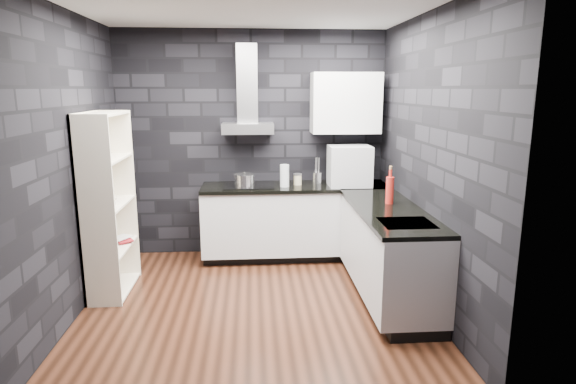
{
  "coord_description": "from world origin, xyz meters",
  "views": [
    {
      "loc": [
        0.0,
        -4.25,
        2.01
      ],
      "look_at": [
        0.35,
        0.45,
        1.0
      ],
      "focal_mm": 30.0,
      "sensor_mm": 36.0,
      "label": 1
    }
  ],
  "objects": [
    {
      "name": "counter_right_cab",
      "position": [
        1.3,
        0.1,
        0.48
      ],
      "size": [
        0.6,
        1.8,
        0.76
      ],
      "primitive_type": "cube",
      "color": "silver",
      "rests_on": "ground"
    },
    {
      "name": "counter_back_top",
      "position": [
        0.5,
        1.29,
        0.88
      ],
      "size": [
        2.2,
        0.62,
        0.04
      ],
      "primitive_type": "cube",
      "color": "black",
      "rests_on": "counter_back_cab"
    },
    {
      "name": "book_red",
      "position": [
        -1.41,
        0.58,
        0.57
      ],
      "size": [
        0.14,
        0.1,
        0.2
      ],
      "primitive_type": "imported",
      "rotation": [
        0.0,
        0.0,
        0.55
      ],
      "color": "maroon",
      "rests_on": "bookshelf"
    },
    {
      "name": "wall_right",
      "position": [
        1.62,
        0.0,
        1.35
      ],
      "size": [
        0.05,
        3.2,
        2.7
      ],
      "primitive_type": "cube",
      "color": "black",
      "rests_on": "ground"
    },
    {
      "name": "cooktop",
      "position": [
        -0.05,
        1.3,
        0.91
      ],
      "size": [
        0.58,
        0.5,
        0.01
      ],
      "primitive_type": "cube",
      "color": "black",
      "rests_on": "counter_back_top"
    },
    {
      "name": "wall_front",
      "position": [
        0.0,
        -1.62,
        1.35
      ],
      "size": [
        3.2,
        0.05,
        2.7
      ],
      "primitive_type": "cube",
      "color": "black",
      "rests_on": "ground"
    },
    {
      "name": "counter_back_cab",
      "position": [
        0.5,
        1.3,
        0.48
      ],
      "size": [
        2.2,
        0.6,
        0.76
      ],
      "primitive_type": "cube",
      "color": "silver",
      "rests_on": "ground"
    },
    {
      "name": "wall_back",
      "position": [
        0.0,
        1.62,
        1.35
      ],
      "size": [
        3.2,
        0.05,
        2.7
      ],
      "primitive_type": "cube",
      "color": "black",
      "rests_on": "ground"
    },
    {
      "name": "toekick_right",
      "position": [
        1.34,
        0.1,
        0.05
      ],
      "size": [
        0.5,
        1.78,
        0.1
      ],
      "primitive_type": "cube",
      "color": "black",
      "rests_on": "ground"
    },
    {
      "name": "storage_jar",
      "position": [
        0.53,
        1.32,
        0.96
      ],
      "size": [
        0.1,
        0.1,
        0.12
      ],
      "primitive_type": "cylinder",
      "rotation": [
        0.0,
        0.0,
        0.02
      ],
      "color": "#C3B68D",
      "rests_on": "counter_back_top"
    },
    {
      "name": "ceiling",
      "position": [
        0.0,
        0.0,
        2.7
      ],
      "size": [
        3.2,
        3.2,
        0.0
      ],
      "primitive_type": "plane",
      "rotation": [
        3.14,
        0.0,
        0.0
      ],
      "color": "silver"
    },
    {
      "name": "hood_chimney",
      "position": [
        -0.05,
        1.5,
        2.07
      ],
      "size": [
        0.24,
        0.2,
        0.9
      ],
      "primitive_type": "cube",
      "color": "#B2B2B7",
      "rests_on": "hood_body"
    },
    {
      "name": "glass_vase",
      "position": [
        0.37,
        1.21,
        1.03
      ],
      "size": [
        0.12,
        0.12,
        0.26
      ],
      "primitive_type": "cylinder",
      "rotation": [
        0.0,
        0.0,
        -0.21
      ],
      "color": "silver",
      "rests_on": "counter_back_top"
    },
    {
      "name": "ground",
      "position": [
        0.0,
        0.0,
        0.0
      ],
      "size": [
        3.2,
        3.2,
        0.0
      ],
      "primitive_type": "plane",
      "color": "#422114"
    },
    {
      "name": "sink_rim",
      "position": [
        1.3,
        -0.4,
        0.89
      ],
      "size": [
        0.44,
        0.4,
        0.01
      ],
      "primitive_type": "cube",
      "color": "#B2B2B7",
      "rests_on": "counter_right_top"
    },
    {
      "name": "pot",
      "position": [
        -0.1,
        1.17,
        0.98
      ],
      "size": [
        0.27,
        0.27,
        0.13
      ],
      "primitive_type": "cylinder",
      "rotation": [
        0.0,
        0.0,
        -0.19
      ],
      "color": "silver",
      "rests_on": "cooktop"
    },
    {
      "name": "bookshelf",
      "position": [
        -1.42,
        0.46,
        0.9
      ],
      "size": [
        0.39,
        0.82,
        1.8
      ],
      "primitive_type": "cube",
      "rotation": [
        0.0,
        0.0,
        -0.07
      ],
      "color": "#F1E6CE",
      "rests_on": "ground"
    },
    {
      "name": "wall_left",
      "position": [
        -1.62,
        0.0,
        1.35
      ],
      "size": [
        0.05,
        3.2,
        2.7
      ],
      "primitive_type": "cube",
      "color": "black",
      "rests_on": "ground"
    },
    {
      "name": "hood_body",
      "position": [
        -0.05,
        1.43,
        1.56
      ],
      "size": [
        0.6,
        0.34,
        0.12
      ],
      "primitive_type": "cube",
      "color": "#B2B2B7",
      "rests_on": "wall_back"
    },
    {
      "name": "counter_corner_top",
      "position": [
        1.3,
        1.3,
        0.88
      ],
      "size": [
        0.62,
        0.62,
        0.04
      ],
      "primitive_type": "cube",
      "color": "black",
      "rests_on": "counter_right_cab"
    },
    {
      "name": "red_bottle",
      "position": [
        1.35,
        0.3,
        1.03
      ],
      "size": [
        0.08,
        0.08,
        0.27
      ],
      "primitive_type": "cylinder",
      "rotation": [
        0.0,
        0.0,
        -0.04
      ],
      "color": "red",
      "rests_on": "counter_right_top"
    },
    {
      "name": "book_second",
      "position": [
        -1.44,
        0.68,
        0.59
      ],
      "size": [
        0.14,
        0.09,
        0.21
      ],
      "primitive_type": "imported",
      "rotation": [
        0.0,
        0.0,
        -0.53
      ],
      "color": "#B2B2B2",
      "rests_on": "bookshelf"
    },
    {
      "name": "utensil_crock",
      "position": [
        0.76,
        1.34,
        0.97
      ],
      "size": [
        0.12,
        0.12,
        0.14
      ],
      "primitive_type": "cylinder",
      "rotation": [
        0.0,
        0.0,
        -0.11
      ],
      "color": "silver",
      "rests_on": "counter_back_top"
    },
    {
      "name": "counter_right_top",
      "position": [
        1.29,
        0.1,
        0.88
      ],
      "size": [
        0.62,
        1.8,
        0.04
      ],
      "primitive_type": "cube",
      "color": "black",
      "rests_on": "counter_right_cab"
    },
    {
      "name": "appliance_garage",
      "position": [
        1.13,
        1.22,
        1.12
      ],
      "size": [
        0.49,
        0.38,
        0.48
      ],
      "primitive_type": "cube",
      "rotation": [
        0.0,
        0.0,
        -0.01
      ],
      "color": "silver",
      "rests_on": "counter_back_top"
    },
    {
      "name": "upper_cabinet",
      "position": [
        1.1,
        1.43,
        1.85
      ],
      "size": [
        0.8,
        0.35,
        0.7
      ],
      "primitive_type": "cube",
      "color": "silver",
      "rests_on": "wall_back"
    },
    {
      "name": "toekick_back",
      "position": [
        0.5,
        1.34,
        0.05
      ],
      "size": [
        2.18,
        0.5,
        0.1
      ],
      "primitive_type": "cube",
      "color": "black",
      "rests_on": "ground"
    },
    {
      "name": "fruit_bowl",
      "position": [
        -1.42,
        0.38,
        0.94
      ],
      "size": [
        0.22,
        0.22,
        0.05
      ],
      "primitive_type": "imported",
      "rotation": [
        0.0,
        0.0,
        0.07
      ],
      "color": "white",
      "rests_on": "bookshelf"
    }
  ]
}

